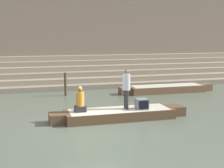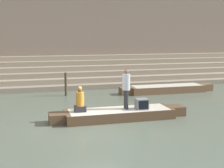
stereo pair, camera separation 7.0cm
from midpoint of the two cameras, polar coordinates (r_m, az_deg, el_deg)
name	(u,v)px [view 2 (the right image)]	position (r m, az deg, el deg)	size (l,w,h in m)	color
ground_plane	(94,126)	(12.32, -3.23, -7.61)	(120.00, 120.00, 0.00)	#566051
ghat_steps	(63,74)	(22.44, -8.79, 1.75)	(36.00, 4.46, 1.95)	gray
back_wall	(59,23)	(24.47, -9.58, 10.97)	(34.20, 1.28, 8.82)	#7F6B5B
rowboat_main	(119,114)	(13.22, 1.50, -5.45)	(5.86, 1.48, 0.40)	brown
person_standing	(126,86)	(13.11, 2.76, -0.41)	(0.33, 0.33, 1.68)	#28282D
person_rowing	(80,102)	(12.77, -5.71, -3.20)	(0.46, 0.36, 1.06)	#28282D
tv_set	(142,104)	(13.26, 5.61, -3.64)	(0.50, 0.46, 0.44)	slate
moored_boat_shore	(167,89)	(19.46, 10.12, -0.83)	(6.01, 1.27, 0.43)	brown
mooring_post	(66,84)	(18.22, -8.33, -0.03)	(0.15, 0.15, 1.35)	#473828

